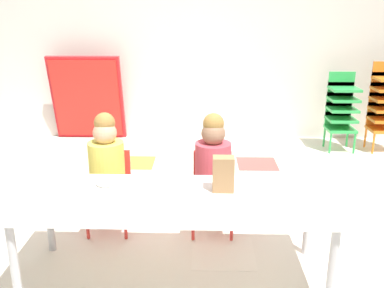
{
  "coord_description": "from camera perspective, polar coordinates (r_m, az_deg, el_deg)",
  "views": [
    {
      "loc": [
        0.3,
        -3.05,
        1.62
      ],
      "look_at": [
        0.23,
        -0.47,
        0.8
      ],
      "focal_mm": 39.81,
      "sensor_mm": 36.0,
      "label": 1
    }
  ],
  "objects": [
    {
      "name": "craft_table",
      "position": [
        2.59,
        -2.36,
        -7.91
      ],
      "size": [
        1.93,
        0.69,
        0.55
      ],
      "color": "white",
      "rests_on": "ground_plane"
    },
    {
      "name": "donut_powdered_on_plate",
      "position": [
        2.75,
        -11.52,
        -5.05
      ],
      "size": [
        0.12,
        0.12,
        0.04
      ],
      "primitive_type": "torus",
      "color": "white",
      "rests_on": "craft_table"
    },
    {
      "name": "paper_plate_near_edge",
      "position": [
        2.76,
        -11.49,
        -5.47
      ],
      "size": [
        0.18,
        0.18,
        0.01
      ],
      "primitive_type": "cylinder",
      "color": "white",
      "rests_on": "craft_table"
    },
    {
      "name": "ground_plane",
      "position": [
        3.47,
        -3.88,
        -10.48
      ],
      "size": [
        5.9,
        4.83,
        0.02
      ],
      "color": "silver"
    },
    {
      "name": "folded_activity_table",
      "position": [
        5.57,
        -13.85,
        5.92
      ],
      "size": [
        0.9,
        0.29,
        1.09
      ],
      "color": "red",
      "rests_on": "ground_plane"
    },
    {
      "name": "kid_chair_green_stack",
      "position": [
        5.33,
        19.38,
        4.68
      ],
      "size": [
        0.32,
        0.3,
        0.92
      ],
      "color": "green",
      "rests_on": "ground_plane"
    },
    {
      "name": "paper_bag_brown",
      "position": [
        2.6,
        4.21,
        -4.03
      ],
      "size": [
        0.13,
        0.09,
        0.22
      ],
      "primitive_type": "cube",
      "color": "#9E754C",
      "rests_on": "craft_table"
    },
    {
      "name": "paper_plate_center_table",
      "position": [
        2.43,
        1.56,
        -8.44
      ],
      "size": [
        0.18,
        0.18,
        0.01
      ],
      "primitive_type": "cylinder",
      "color": "white",
      "rests_on": "craft_table"
    },
    {
      "name": "back_wall",
      "position": [
        5.47,
        -1.71,
        15.07
      ],
      "size": [
        5.9,
        0.1,
        2.75
      ],
      "primitive_type": "cube",
      "color": "beige",
      "rests_on": "ground_plane"
    },
    {
      "name": "seated_child_near_camera",
      "position": [
        3.17,
        -11.33,
        -2.4
      ],
      "size": [
        0.32,
        0.31,
        0.92
      ],
      "color": "red",
      "rests_on": "ground_plane"
    },
    {
      "name": "seated_child_middle_seat",
      "position": [
        3.09,
        2.81,
        -2.58
      ],
      "size": [
        0.33,
        0.33,
        0.92
      ],
      "color": "red",
      "rests_on": "ground_plane"
    }
  ]
}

